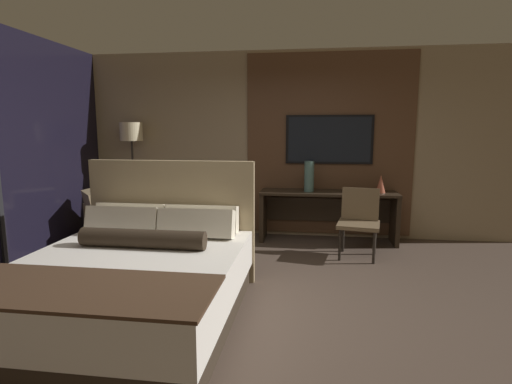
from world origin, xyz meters
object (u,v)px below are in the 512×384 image
Objects in this scene: tv at (329,140)px; desk at (328,207)px; bed at (135,278)px; book at (352,191)px; floor_lamp at (132,141)px; vase_tall at (309,176)px; desk_chair at (359,217)px; armchair_by_window at (113,225)px; vase_short at (381,184)px.

desk is at bearing -90.00° from tv.
bed reaches higher than desk.
floor_lamp is at bearing 178.37° from book.
book is at bearing 1.21° from vase_tall.
floor_lamp is 2.78m from vase_tall.
bed is at bearing -122.80° from desk.
vase_tall is at bearing 60.86° from bed.
desk_chair is at bearing -60.12° from desk.
bed reaches higher than desk_chair.
tv reaches higher than book.
bed is 9.50× the size of book.
tv is 0.74× the size of floor_lamp.
floor_lamp is at bearing -46.84° from armchair_by_window.
desk_chair is (0.38, -0.87, -0.97)m from tv.
tv is 3.40m from armchair_by_window.
vase_tall is at bearing -163.76° from desk.
desk_chair reaches higher than desk.
tv is 0.66m from vase_tall.
floor_lamp is at bearing 177.73° from vase_tall.
desk_chair is at bearing -85.50° from book.
armchair_by_window is 3.48m from book.
tv is 4.95× the size of vase_short.
tv is (1.75, 2.93, 1.13)m from bed.
bed is 1.68× the size of tv.
bed reaches higher than vase_short.
floor_lamp is at bearing 179.50° from desk.
vase_tall is (2.73, -0.11, -0.50)m from floor_lamp.
vase_tall is at bearing -177.67° from vase_short.
tv is at bearing -116.50° from armchair_by_window.
book reaches higher than desk.
vase_tall reaches higher than desk.
floor_lamp reaches higher than vase_tall.
bed is at bearing -132.85° from vase_short.
desk_chair is (0.38, -0.66, 0.01)m from desk.
floor_lamp is at bearing -176.46° from tv.
floor_lamp is 3.94× the size of vase_tall.
desk is 7.59× the size of vase_short.
tv is 0.85m from book.
vase_tall is (-0.66, 0.58, 0.45)m from desk_chair.
vase_short reaches higher than book.
vase_tall is (-0.28, -0.29, -0.52)m from tv.
vase_short is (0.73, -0.25, -0.61)m from tv.
desk_chair is 3.58m from floor_lamp.
floor_lamp is (-3.01, 0.03, 0.95)m from desk.
armchair_by_window is (-1.32, 2.12, -0.08)m from bed.
armchair_by_window is 0.58× the size of floor_lamp.
desk_chair is 3.39× the size of vase_short.
tv reaches higher than bed.
floor_lamp is (-3.01, -0.19, -0.02)m from tv.
desk_chair is at bearing -132.26° from armchair_by_window.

